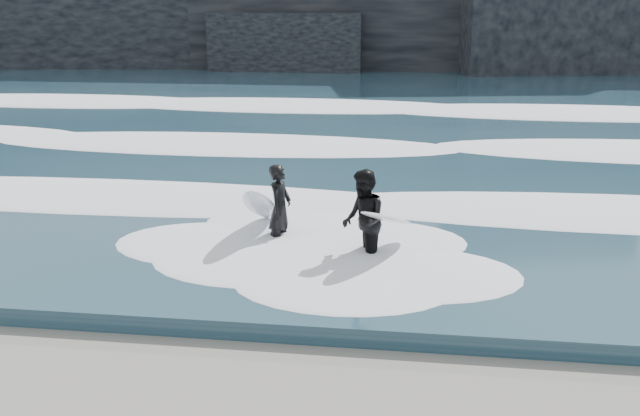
% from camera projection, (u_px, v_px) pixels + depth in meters
% --- Properties ---
extents(sea, '(90.00, 52.00, 0.30)m').
position_uv_depth(sea, '(403.00, 99.00, 34.48)').
color(sea, '#213D4D').
rests_on(sea, ground).
extents(foam_near, '(60.00, 3.20, 0.20)m').
position_uv_depth(foam_near, '(382.00, 204.00, 15.37)').
color(foam_near, white).
rests_on(foam_near, sea).
extents(foam_mid, '(60.00, 4.00, 0.24)m').
position_uv_depth(foam_mid, '(394.00, 143.00, 22.03)').
color(foam_mid, white).
rests_on(foam_mid, sea).
extents(foam_far, '(60.00, 4.80, 0.30)m').
position_uv_depth(foam_far, '(401.00, 103.00, 30.59)').
color(foam_far, white).
rests_on(foam_far, sea).
extents(surfer_left, '(1.01, 1.97, 1.69)m').
position_uv_depth(surfer_left, '(275.00, 208.00, 13.46)').
color(surfer_left, black).
rests_on(surfer_left, ground).
extents(surfer_right, '(1.46, 1.87, 1.82)m').
position_uv_depth(surfer_right, '(365.00, 221.00, 12.42)').
color(surfer_right, black).
rests_on(surfer_right, ground).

